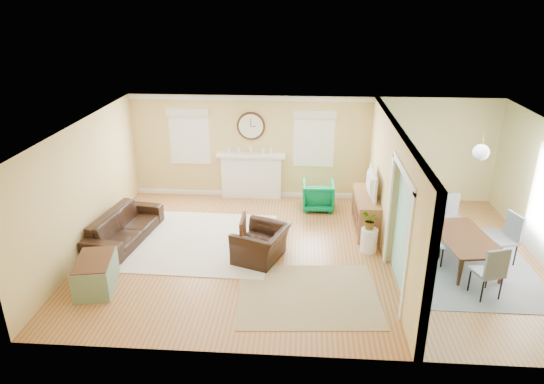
% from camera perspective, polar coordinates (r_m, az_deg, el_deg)
% --- Properties ---
extents(floor, '(9.00, 9.00, 0.00)m').
position_cam_1_polar(floor, '(9.86, 4.56, -7.26)').
color(floor, brown).
rests_on(floor, ground).
extents(wall_back, '(9.00, 0.02, 2.60)m').
position_cam_1_polar(wall_back, '(12.12, 4.67, 5.15)').
color(wall_back, '#D3BA6C').
rests_on(wall_back, ground).
extents(wall_front, '(9.00, 0.02, 2.60)m').
position_cam_1_polar(wall_front, '(6.61, 5.04, -10.18)').
color(wall_front, '#D3BA6C').
rests_on(wall_front, ground).
extents(wall_left, '(0.02, 6.00, 2.60)m').
position_cam_1_polar(wall_left, '(10.24, -21.26, 0.42)').
color(wall_left, '#D3BA6C').
rests_on(wall_left, ground).
extents(ceiling, '(9.00, 6.00, 0.02)m').
position_cam_1_polar(ceiling, '(8.88, 5.07, 7.53)').
color(ceiling, white).
rests_on(ceiling, wall_back).
extents(partition, '(0.17, 6.00, 2.60)m').
position_cam_1_polar(partition, '(9.68, 13.78, 0.47)').
color(partition, '#D3BA6C').
rests_on(partition, ground).
extents(fireplace, '(1.70, 0.30, 1.17)m').
position_cam_1_polar(fireplace, '(12.30, -2.43, 2.00)').
color(fireplace, white).
rests_on(fireplace, ground).
extents(wall_clock, '(0.70, 0.07, 0.70)m').
position_cam_1_polar(wall_clock, '(12.01, -2.48, 7.77)').
color(wall_clock, '#4C2512').
rests_on(wall_clock, wall_back).
extents(window_left, '(1.05, 0.13, 1.42)m').
position_cam_1_polar(window_left, '(12.31, -9.72, 6.91)').
color(window_left, white).
rests_on(window_left, wall_back).
extents(window_right, '(1.05, 0.13, 1.42)m').
position_cam_1_polar(window_right, '(11.97, 4.97, 6.72)').
color(window_right, white).
rests_on(window_right, wall_back).
extents(pendant, '(0.30, 0.30, 0.55)m').
position_cam_1_polar(pendant, '(9.53, 23.37, 4.31)').
color(pendant, gold).
rests_on(pendant, ceiling).
extents(rug_cream, '(3.29, 2.87, 0.02)m').
position_cam_1_polar(rug_cream, '(10.43, -8.99, -5.68)').
color(rug_cream, beige).
rests_on(rug_cream, floor).
extents(rug_jute, '(2.53, 2.13, 0.01)m').
position_cam_1_polar(rug_jute, '(8.61, 4.29, -11.98)').
color(rug_jute, tan).
rests_on(rug_jute, floor).
extents(rug_grey, '(2.55, 3.19, 0.01)m').
position_cam_1_polar(rug_grey, '(10.19, 21.42, -7.79)').
color(rug_grey, slate).
rests_on(rug_grey, floor).
extents(sofa, '(1.12, 2.22, 0.62)m').
position_cam_1_polar(sofa, '(10.67, -16.96, -3.94)').
color(sofa, black).
rests_on(sofa, floor).
extents(eames_chair, '(1.19, 1.27, 0.67)m').
position_cam_1_polar(eames_chair, '(9.49, -1.30, -6.11)').
color(eames_chair, black).
rests_on(eames_chair, floor).
extents(green_chair, '(0.75, 0.77, 0.69)m').
position_cam_1_polar(green_chair, '(11.74, 5.45, -0.40)').
color(green_chair, '#00723A').
rests_on(green_chair, floor).
extents(trunk, '(0.79, 1.09, 0.57)m').
position_cam_1_polar(trunk, '(9.17, -20.02, -9.02)').
color(trunk, gray).
rests_on(trunk, floor).
extents(credenza, '(0.52, 1.53, 0.80)m').
position_cam_1_polar(credenza, '(10.86, 11.07, -2.36)').
color(credenza, '#97643C').
rests_on(credenza, floor).
extents(tv, '(0.13, 0.99, 0.57)m').
position_cam_1_polar(tv, '(10.59, 11.24, 1.01)').
color(tv, black).
rests_on(tv, credenza).
extents(garden_stool, '(0.34, 0.34, 0.49)m').
position_cam_1_polar(garden_stool, '(10.00, 11.33, -5.58)').
color(garden_stool, white).
rests_on(garden_stool, floor).
extents(potted_plant, '(0.40, 0.43, 0.39)m').
position_cam_1_polar(potted_plant, '(9.81, 11.52, -3.28)').
color(potted_plant, '#337F33').
rests_on(potted_plant, garden_stool).
extents(dining_table, '(1.16, 1.79, 0.59)m').
position_cam_1_polar(dining_table, '(10.05, 21.64, -6.36)').
color(dining_table, '#4C2512').
rests_on(dining_table, floor).
extents(dining_chair_n, '(0.52, 0.52, 0.96)m').
position_cam_1_polar(dining_chair_n, '(10.86, 20.54, -2.48)').
color(dining_chair_n, slate).
rests_on(dining_chair_n, floor).
extents(dining_chair_s, '(0.55, 0.55, 0.99)m').
position_cam_1_polar(dining_chair_s, '(9.05, 24.09, -7.97)').
color(dining_chair_s, slate).
rests_on(dining_chair_s, floor).
extents(dining_chair_w, '(0.46, 0.46, 0.93)m').
position_cam_1_polar(dining_chair_w, '(9.78, 18.53, -5.06)').
color(dining_chair_w, white).
rests_on(dining_chair_w, floor).
extents(dining_chair_e, '(0.56, 0.56, 1.01)m').
position_cam_1_polar(dining_chair_e, '(10.25, 25.64, -4.57)').
color(dining_chair_e, slate).
rests_on(dining_chair_e, floor).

